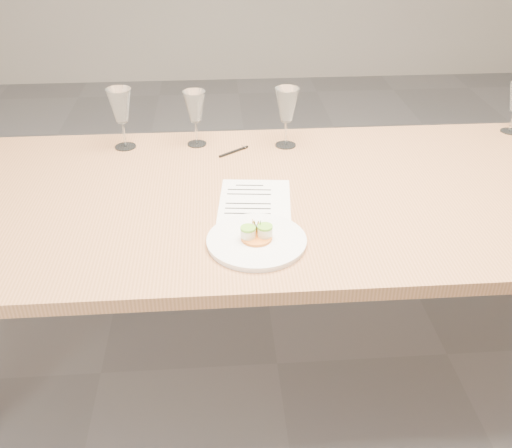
{
  "coord_description": "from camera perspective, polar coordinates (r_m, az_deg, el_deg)",
  "views": [
    {
      "loc": [
        -0.2,
        -1.56,
        1.61
      ],
      "look_at": [
        -0.1,
        -0.27,
        0.8
      ],
      "focal_mm": 40.0,
      "sensor_mm": 36.0,
      "label": 1
    }
  ],
  "objects": [
    {
      "name": "wine_glass_2",
      "position": [
        2.05,
        3.09,
        11.69
      ],
      "size": [
        0.09,
        0.09,
        0.21
      ],
      "color": "white",
      "rests_on": "dining_table"
    },
    {
      "name": "recipe_sheet",
      "position": [
        1.73,
        -0.13,
        2.35
      ],
      "size": [
        0.24,
        0.29,
        0.0
      ],
      "rotation": [
        0.0,
        0.0,
        -0.1
      ],
      "color": "white",
      "rests_on": "dining_table"
    },
    {
      "name": "wine_glass_1",
      "position": [
        2.07,
        -6.14,
        11.48
      ],
      "size": [
        0.08,
        0.08,
        0.2
      ],
      "color": "white",
      "rests_on": "dining_table"
    },
    {
      "name": "ballpoint_pen",
      "position": [
        2.05,
        -2.22,
        7.27
      ],
      "size": [
        0.11,
        0.09,
        0.01
      ],
      "rotation": [
        0.0,
        0.0,
        0.65
      ],
      "color": "black",
      "rests_on": "dining_table"
    },
    {
      "name": "dining_table",
      "position": [
        1.82,
        2.55,
        1.41
      ],
      "size": [
        2.4,
        1.0,
        0.75
      ],
      "color": "#B97E50",
      "rests_on": "ground"
    },
    {
      "name": "wine_glass_0",
      "position": [
        2.08,
        -13.41,
        11.31
      ],
      "size": [
        0.09,
        0.09,
        0.22
      ],
      "color": "white",
      "rests_on": "dining_table"
    },
    {
      "name": "dinner_plate",
      "position": [
        1.53,
        0.07,
        -1.62
      ],
      "size": [
        0.27,
        0.27,
        0.07
      ],
      "rotation": [
        0.0,
        0.0,
        -0.26
      ],
      "color": "white",
      "rests_on": "dining_table"
    },
    {
      "name": "ground",
      "position": [
        2.25,
        2.13,
        -13.76
      ],
      "size": [
        7.0,
        7.0,
        0.0
      ],
      "primitive_type": "plane",
      "color": "slate",
      "rests_on": "ground"
    }
  ]
}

